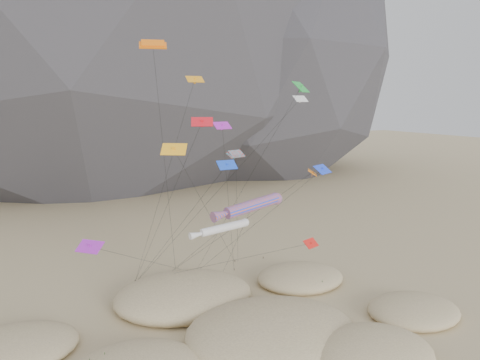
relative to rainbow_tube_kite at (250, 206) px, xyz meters
name	(u,v)px	position (x,y,z in m)	size (l,w,h in m)	color
dunes	(230,337)	(-4.30, -4.00, -11.69)	(50.62, 37.29, 3.77)	#CCB789
dune_grass	(248,343)	(-3.30, -5.97, -11.59)	(44.44, 26.79, 1.50)	black
kite_stakes	(197,272)	(-0.26, 14.90, -12.25)	(19.69, 3.16, 0.30)	#3F2D1E
rainbow_tube_kite	(250,206)	(0.00, 0.00, 0.00)	(9.10, 14.86, 13.42)	orange
white_tube_kite	(221,228)	(-2.43, 1.97, -2.59)	(7.14, 13.34, 10.53)	silver
orange_parafoil	(153,49)	(-9.19, 2.33, 15.68)	(6.84, 11.89, 28.96)	orange
multi_parafoil	(236,156)	(0.53, 4.51, 4.78)	(7.49, 13.00, 17.84)	red
delta_kites	(240,155)	(-0.53, 1.26, 5.26)	(28.88, 22.25, 25.80)	blue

